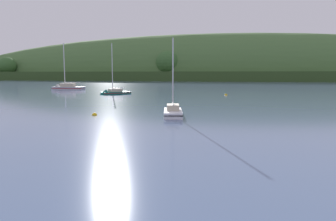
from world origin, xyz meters
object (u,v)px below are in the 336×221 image
sailboat_near_mooring (112,94)px  sailboat_midwater_white (173,113)px  mooring_buoy_far_upstream (95,115)px  mooring_buoy_foreground (226,95)px  sailboat_outer_reach (65,89)px

sailboat_near_mooring → sailboat_midwater_white: sailboat_near_mooring is taller
sailboat_midwater_white → mooring_buoy_far_upstream: bearing=90.8°
mooring_buoy_far_upstream → mooring_buoy_foreground: bearing=74.3°
sailboat_midwater_white → sailboat_outer_reach: sailboat_outer_reach is taller
sailboat_outer_reach → mooring_buoy_far_upstream: bearing=119.1°
sailboat_midwater_white → sailboat_outer_reach: bearing=28.5°
sailboat_near_mooring → sailboat_outer_reach: size_ratio=0.85×
mooring_buoy_foreground → sailboat_midwater_white: bearing=-93.5°
sailboat_near_mooring → mooring_buoy_far_upstream: 34.47m
sailboat_midwater_white → mooring_buoy_far_upstream: sailboat_midwater_white is taller
sailboat_midwater_white → mooring_buoy_foreground: sailboat_midwater_white is taller
sailboat_near_mooring → mooring_buoy_foreground: sailboat_near_mooring is taller
sailboat_near_mooring → mooring_buoy_foreground: bearing=139.6°
mooring_buoy_foreground → sailboat_near_mooring: bearing=-168.7°
sailboat_outer_reach → mooring_buoy_foreground: bearing=160.1°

